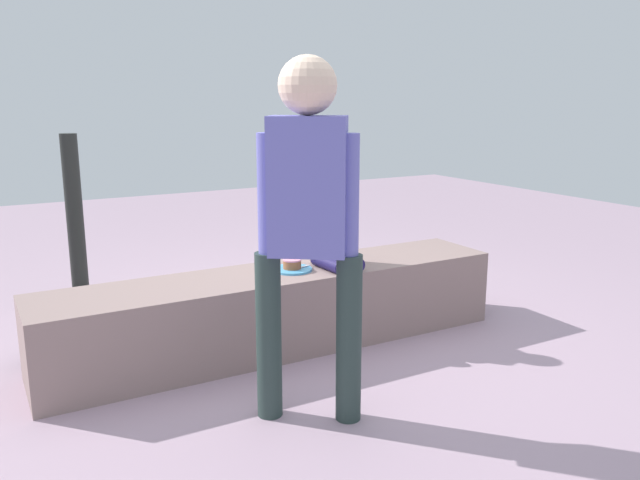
# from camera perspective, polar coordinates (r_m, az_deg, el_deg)

# --- Properties ---
(ground_plane) EXTENTS (12.00, 12.00, 0.00)m
(ground_plane) POSITION_cam_1_polar(r_m,az_deg,el_deg) (3.66, -3.57, -9.38)
(ground_plane) COLOR #A98D9F
(concrete_ledge) EXTENTS (2.61, 0.49, 0.43)m
(concrete_ledge) POSITION_cam_1_polar(r_m,az_deg,el_deg) (3.58, -3.62, -6.17)
(concrete_ledge) COLOR gray
(concrete_ledge) RESTS_ON ground_plane
(child_seated) EXTENTS (0.28, 0.32, 0.48)m
(child_seated) POSITION_cam_1_polar(r_m,az_deg,el_deg) (3.60, 0.91, 1.06)
(child_seated) COLOR #1F194D
(child_seated) RESTS_ON concrete_ledge
(adult_standing) EXTENTS (0.39, 0.33, 1.53)m
(adult_standing) POSITION_cam_1_polar(r_m,az_deg,el_deg) (2.61, -1.07, 2.76)
(adult_standing) COLOR #273834
(adult_standing) RESTS_ON ground_plane
(cake_plate) EXTENTS (0.22, 0.22, 0.07)m
(cake_plate) POSITION_cam_1_polar(r_m,az_deg,el_deg) (3.53, -2.49, -2.38)
(cake_plate) COLOR #4CA5D8
(cake_plate) RESTS_ON concrete_ledge
(gift_bag) EXTENTS (0.21, 0.09, 0.34)m
(gift_bag) POSITION_cam_1_polar(r_m,az_deg,el_deg) (3.96, -9.92, -5.45)
(gift_bag) COLOR #59C6B2
(gift_bag) RESTS_ON ground_plane
(railing_post) EXTENTS (0.36, 0.36, 1.14)m
(railing_post) POSITION_cam_1_polar(r_m,az_deg,el_deg) (4.59, -20.79, -0.04)
(railing_post) COLOR black
(railing_post) RESTS_ON ground_plane
(water_bottle_near_gift) EXTENTS (0.06, 0.06, 0.22)m
(water_bottle_near_gift) POSITION_cam_1_polar(r_m,az_deg,el_deg) (4.96, 2.73, -2.20)
(water_bottle_near_gift) COLOR silver
(water_bottle_near_gift) RESTS_ON ground_plane
(water_bottle_far_side) EXTENTS (0.08, 0.08, 0.20)m
(water_bottle_far_side) POSITION_cam_1_polar(r_m,az_deg,el_deg) (4.37, -14.66, -4.83)
(water_bottle_far_side) COLOR silver
(water_bottle_far_side) RESTS_ON ground_plane
(party_cup_red) EXTENTS (0.08, 0.08, 0.10)m
(party_cup_red) POSITION_cam_1_polar(r_m,az_deg,el_deg) (4.31, -3.76, -5.22)
(party_cup_red) COLOR red
(party_cup_red) RESTS_ON ground_plane
(cake_box_white) EXTENTS (0.38, 0.36, 0.13)m
(cake_box_white) POSITION_cam_1_polar(r_m,az_deg,el_deg) (4.02, -17.07, -6.88)
(cake_box_white) COLOR white
(cake_box_white) RESTS_ON ground_plane
(handbag_black_leather) EXTENTS (0.30, 0.14, 0.36)m
(handbag_black_leather) POSITION_cam_1_polar(r_m,az_deg,el_deg) (3.71, -21.77, -7.80)
(handbag_black_leather) COLOR black
(handbag_black_leather) RESTS_ON ground_plane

